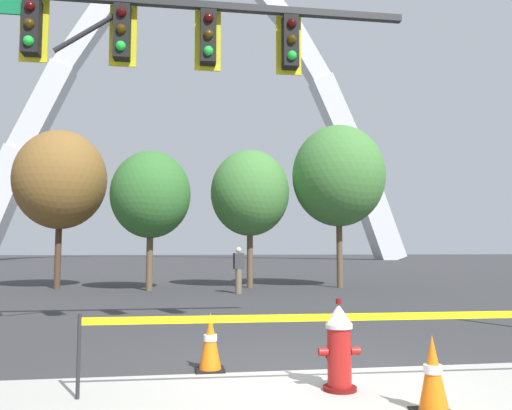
% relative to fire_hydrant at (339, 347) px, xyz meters
% --- Properties ---
extents(ground_plane, '(240.00, 240.00, 0.00)m').
position_rel_fire_hydrant_xyz_m(ground_plane, '(-0.15, 0.62, -0.47)').
color(ground_plane, '#333335').
extents(fire_hydrant, '(0.46, 0.48, 0.99)m').
position_rel_fire_hydrant_xyz_m(fire_hydrant, '(0.00, 0.00, 0.00)').
color(fire_hydrant, '#5E0F0D').
rests_on(fire_hydrant, ground).
extents(caution_tape_barrier, '(5.70, 0.18, 0.87)m').
position_rel_fire_hydrant_xyz_m(caution_tape_barrier, '(0.09, -0.01, 0.14)').
color(caution_tape_barrier, '#232326').
rests_on(caution_tape_barrier, ground).
extents(traffic_cone_by_hydrant, '(0.36, 0.36, 0.73)m').
position_rel_fire_hydrant_xyz_m(traffic_cone_by_hydrant, '(0.63, -0.88, -0.11)').
color(traffic_cone_by_hydrant, black).
rests_on(traffic_cone_by_hydrant, ground).
extents(traffic_cone_mid_sidewalk, '(0.36, 0.36, 0.73)m').
position_rel_fire_hydrant_xyz_m(traffic_cone_mid_sidewalk, '(-1.34, 1.08, -0.11)').
color(traffic_cone_mid_sidewalk, black).
rests_on(traffic_cone_mid_sidewalk, ground).
extents(traffic_signal_gantry, '(7.82, 0.44, 6.00)m').
position_rel_fire_hydrant_xyz_m(traffic_signal_gantry, '(-3.14, 2.76, 3.94)').
color(traffic_signal_gantry, '#232326').
rests_on(traffic_signal_gantry, ground).
extents(monument_arch, '(56.89, 3.29, 43.02)m').
position_rel_fire_hydrant_xyz_m(monument_arch, '(-0.15, 60.98, 18.52)').
color(monument_arch, silver).
rests_on(monument_arch, ground).
extents(tree_far_left, '(3.52, 3.52, 6.15)m').
position_rel_fire_hydrant_xyz_m(tree_far_left, '(-6.46, 14.96, 3.74)').
color(tree_far_left, '#473323').
rests_on(tree_far_left, ground).
extents(tree_left_mid, '(2.96, 2.96, 5.17)m').
position_rel_fire_hydrant_xyz_m(tree_left_mid, '(-2.91, 13.62, 3.07)').
color(tree_left_mid, brown).
rests_on(tree_left_mid, ground).
extents(tree_center_left, '(3.14, 3.14, 5.49)m').
position_rel_fire_hydrant_xyz_m(tree_center_left, '(0.93, 14.48, 3.29)').
color(tree_center_left, brown).
rests_on(tree_center_left, ground).
extents(tree_center_right, '(3.72, 3.72, 6.51)m').
position_rel_fire_hydrant_xyz_m(tree_center_right, '(4.47, 14.04, 3.99)').
color(tree_center_right, brown).
rests_on(tree_center_right, ground).
extents(pedestrian_standing_center, '(0.38, 0.28, 1.59)m').
position_rel_fire_hydrant_xyz_m(pedestrian_standing_center, '(0.21, 11.96, 0.35)').
color(pedestrian_standing_center, brown).
rests_on(pedestrian_standing_center, ground).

